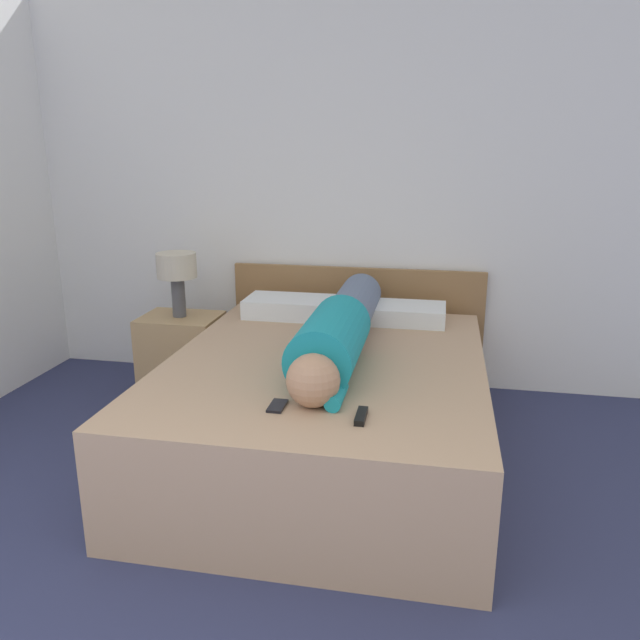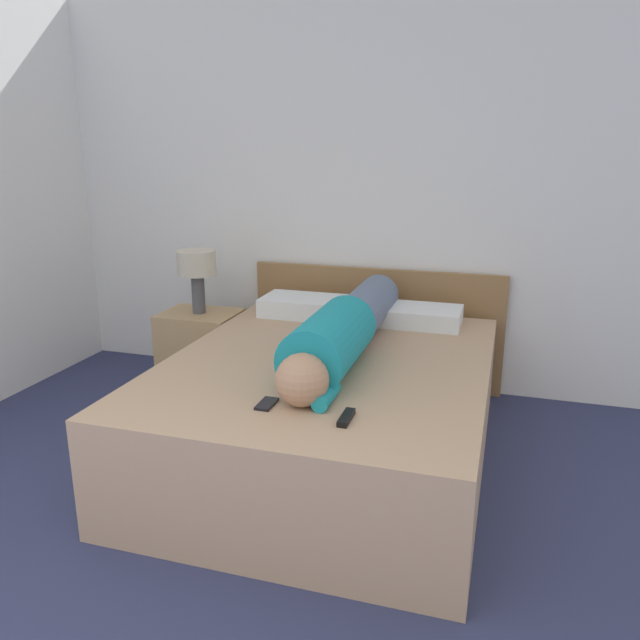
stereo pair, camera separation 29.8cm
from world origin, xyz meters
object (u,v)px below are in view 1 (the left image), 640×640
object	(u,v)px
tv_remote	(361,416)
cell_phone	(277,406)
table_lamp	(177,270)
nightstand	(182,356)
pillow_second	(400,313)
person_lying	(340,330)
pillow_near_headboard	(292,307)
bed	(326,409)

from	to	relation	value
tv_remote	cell_phone	size ratio (longest dim) A/B	1.15
table_lamp	cell_phone	xyz separation A→B (m)	(1.00, -1.31, -0.28)
nightstand	pillow_second	xyz separation A→B (m)	(1.41, 0.10, 0.34)
person_lying	pillow_near_headboard	world-z (taller)	person_lying
bed	pillow_near_headboard	distance (m)	0.92
person_lying	pillow_near_headboard	distance (m)	0.82
pillow_second	tv_remote	bearing A→B (deg)	-92.01
cell_phone	nightstand	bearing A→B (deg)	127.40
cell_phone	pillow_second	bearing A→B (deg)	73.80
nightstand	cell_phone	world-z (taller)	cell_phone
tv_remote	table_lamp	bearing A→B (deg)	135.10
bed	nightstand	size ratio (longest dim) A/B	3.73
pillow_second	nightstand	bearing A→B (deg)	-175.82
table_lamp	pillow_near_headboard	size ratio (longest dim) A/B	0.72
bed	tv_remote	size ratio (longest dim) A/B	13.53
bed	tv_remote	bearing A→B (deg)	-68.26
nightstand	table_lamp	size ratio (longest dim) A/B	1.31
nightstand	pillow_second	world-z (taller)	pillow_second
person_lying	pillow_near_headboard	size ratio (longest dim) A/B	2.89
cell_phone	tv_remote	bearing A→B (deg)	-7.37
nightstand	person_lying	size ratio (longest dim) A/B	0.33
table_lamp	person_lying	xyz separation A→B (m)	(1.15, -0.60, -0.15)
bed	pillow_near_headboard	world-z (taller)	pillow_near_headboard
person_lying	cell_phone	bearing A→B (deg)	-101.47
table_lamp	cell_phone	size ratio (longest dim) A/B	3.19
bed	table_lamp	bearing A→B (deg)	148.26
bed	nightstand	distance (m)	1.28
table_lamp	pillow_near_headboard	xyz separation A→B (m)	(0.72, 0.10, -0.23)
tv_remote	cell_phone	distance (m)	0.36
bed	table_lamp	xyz separation A→B (m)	(-1.09, 0.67, 0.57)
nightstand	table_lamp	bearing A→B (deg)	90.00
bed	pillow_second	xyz separation A→B (m)	(0.32, 0.78, 0.33)
table_lamp	pillow_second	world-z (taller)	table_lamp
nightstand	cell_phone	distance (m)	1.68
pillow_near_headboard	pillow_second	bearing A→B (deg)	0.00
bed	cell_phone	xyz separation A→B (m)	(-0.09, -0.64, 0.29)
table_lamp	pillow_near_headboard	world-z (taller)	table_lamp
table_lamp	tv_remote	distance (m)	1.94
nightstand	tv_remote	world-z (taller)	tv_remote
table_lamp	tv_remote	bearing A→B (deg)	-44.90
nightstand	person_lying	world-z (taller)	person_lying
bed	person_lying	distance (m)	0.43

